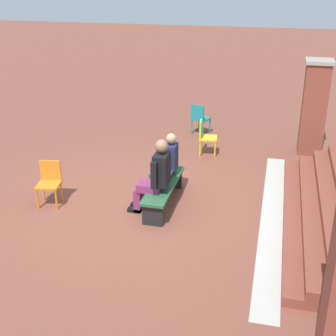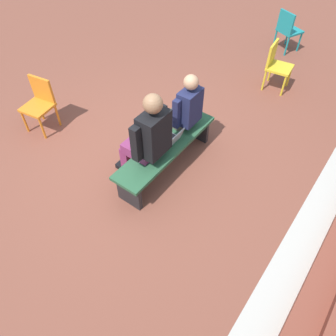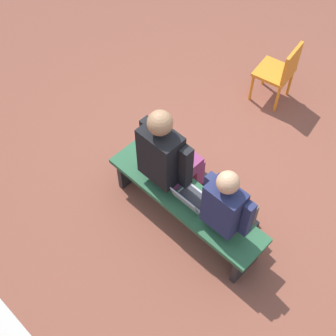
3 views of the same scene
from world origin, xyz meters
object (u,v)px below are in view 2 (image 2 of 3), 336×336
at_px(plastic_chair_far_left, 40,101).
at_px(plastic_chair_near_bench_left, 288,29).
at_px(person_adult, 147,138).
at_px(bench, 167,150).
at_px(laptop, 170,140).
at_px(plastic_chair_foreground, 276,63).
at_px(person_student, 183,111).

xyz_separation_m(plastic_chair_far_left, plastic_chair_near_bench_left, (-4.70, 2.09, 0.00)).
height_order(person_adult, plastic_chair_near_bench_left, person_adult).
relative_size(bench, laptop, 5.62).
bearing_deg(plastic_chair_far_left, bench, 101.07).
bearing_deg(plastic_chair_near_bench_left, plastic_chair_far_left, -23.98).
bearing_deg(bench, plastic_chair_foreground, 173.38).
bearing_deg(plastic_chair_foreground, laptop, -6.53).
bearing_deg(plastic_chair_near_bench_left, person_student, -0.11).
xyz_separation_m(person_student, plastic_chair_far_left, (0.89, -2.08, -0.22)).
relative_size(person_student, laptop, 4.06).
relative_size(laptop, plastic_chair_foreground, 0.38).
xyz_separation_m(plastic_chair_far_left, plastic_chair_foreground, (-3.25, 2.47, 0.00)).
height_order(bench, laptop, laptop).
distance_m(person_student, plastic_chair_near_bench_left, 3.81).
bearing_deg(plastic_chair_near_bench_left, person_adult, -0.20).
xyz_separation_m(laptop, plastic_chair_near_bench_left, (-4.21, -0.07, -0.02)).
relative_size(person_student, plastic_chair_far_left, 1.55).
distance_m(bench, plastic_chair_foreground, 2.86).
xyz_separation_m(person_student, plastic_chair_foreground, (-2.36, 0.39, -0.22)).
bearing_deg(plastic_chair_far_left, person_student, 113.24).
bearing_deg(laptop, bench, -10.03).
height_order(laptop, plastic_chair_foreground, plastic_chair_foreground).
bearing_deg(person_adult, plastic_chair_near_bench_left, 179.80).
bearing_deg(laptop, plastic_chair_far_left, -77.26).
xyz_separation_m(bench, laptop, (-0.07, 0.01, 0.15)).
bearing_deg(plastic_chair_far_left, laptop, 102.74).
relative_size(person_adult, plastic_chair_far_left, 1.72).
distance_m(person_adult, plastic_chair_foreground, 3.17).
bearing_deg(laptop, plastic_chair_near_bench_left, -179.05).
bearing_deg(plastic_chair_far_left, plastic_chair_near_bench_left, 156.02).
bearing_deg(plastic_chair_foreground, bench, -6.62).
distance_m(laptop, plastic_chair_near_bench_left, 4.21).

